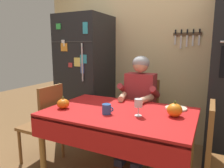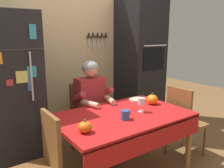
{
  "view_description": "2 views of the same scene",
  "coord_description": "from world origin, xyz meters",
  "views": [
    {
      "loc": [
        0.78,
        -1.65,
        1.35
      ],
      "look_at": [
        -0.14,
        0.23,
        0.97
      ],
      "focal_mm": 33.06,
      "sensor_mm": 36.0,
      "label": 1
    },
    {
      "loc": [
        -1.41,
        -1.71,
        1.57
      ],
      "look_at": [
        -0.02,
        0.26,
        1.04
      ],
      "focal_mm": 36.76,
      "sensor_mm": 36.0,
      "label": 2
    }
  ],
  "objects": [
    {
      "name": "dining_table",
      "position": [
        0.0,
        0.08,
        0.66
      ],
      "size": [
        1.4,
        0.9,
        0.74
      ],
      "color": "#9E6B33",
      "rests_on": "ground"
    },
    {
      "name": "pumpkin_medium",
      "position": [
        -0.54,
        -0.08,
        0.79
      ],
      "size": [
        0.12,
        0.12,
        0.12
      ],
      "color": "orange",
      "rests_on": "dining_table"
    },
    {
      "name": "refrigerator",
      "position": [
        -0.95,
        0.96,
        0.9
      ],
      "size": [
        0.68,
        0.71,
        1.8
      ],
      "color": "black",
      "rests_on": "ground"
    },
    {
      "name": "chair_right_side",
      "position": [
        0.9,
        0.0,
        0.51
      ],
      "size": [
        0.4,
        0.4,
        0.93
      ],
      "color": "brown",
      "rests_on": "ground"
    },
    {
      "name": "wine_glass",
      "position": [
        0.21,
        0.03,
        0.85
      ],
      "size": [
        0.07,
        0.07,
        0.16
      ],
      "color": "white",
      "rests_on": "dining_table"
    },
    {
      "name": "coffee_mug",
      "position": [
        -0.07,
        -0.04,
        0.79
      ],
      "size": [
        0.11,
        0.08,
        0.09
      ],
      "color": "#2D569E",
      "rests_on": "dining_table"
    },
    {
      "name": "chair_behind_person",
      "position": [
        -0.01,
        0.87,
        0.51
      ],
      "size": [
        0.4,
        0.4,
        0.93
      ],
      "color": "brown",
      "rests_on": "ground"
    },
    {
      "name": "pumpkin_large",
      "position": [
        0.51,
        0.16,
        0.8
      ],
      "size": [
        0.13,
        0.13,
        0.14
      ],
      "color": "orange",
      "rests_on": "dining_table"
    },
    {
      "name": "serving_tray",
      "position": [
        0.48,
        0.4,
        0.75
      ],
      "size": [
        0.21,
        0.21,
        0.02
      ],
      "primitive_type": "cylinder",
      "color": "beige",
      "rests_on": "dining_table"
    },
    {
      "name": "back_wall_assembly",
      "position": [
        0.05,
        1.35,
        1.3
      ],
      "size": [
        3.7,
        0.13,
        2.6
      ],
      "color": "#D1B784",
      "rests_on": "ground"
    },
    {
      "name": "seated_person",
      "position": [
        -0.01,
        0.68,
        0.74
      ],
      "size": [
        0.47,
        0.55,
        1.25
      ],
      "color": "#38384C",
      "rests_on": "ground"
    },
    {
      "name": "chair_left_side",
      "position": [
        -0.9,
        0.03,
        0.51
      ],
      "size": [
        0.4,
        0.4,
        0.93
      ],
      "color": "brown",
      "rests_on": "ground"
    }
  ]
}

